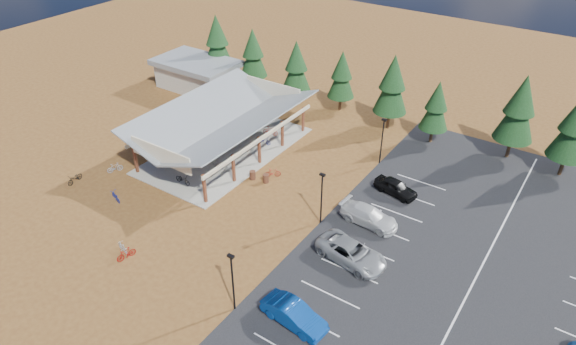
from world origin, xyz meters
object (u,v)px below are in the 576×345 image
Objects in this scene: bike_6 at (264,140)px; bike_9 at (115,168)px; bike_0 at (173,164)px; bike_7 at (270,131)px; trash_bin_0 at (253,175)px; bike_15 at (273,173)px; lamp_post_0 at (232,279)px; bike_2 at (220,138)px; bike_5 at (219,165)px; car_2 at (351,253)px; bike_4 at (183,179)px; bike_13 at (123,248)px; bike_3 at (246,122)px; lamp_post_2 at (382,138)px; bike_1 at (209,145)px; car_3 at (369,216)px; lamp_post_1 at (322,195)px; trash_bin_1 at (266,178)px; bike_11 at (126,254)px; outbuilding at (197,74)px; bike_pavilion at (223,119)px; car_4 at (396,187)px; car_1 at (294,315)px; bike_10 at (116,196)px.

bike_6 is 15.97m from bike_9.
bike_7 is (4.20, 11.32, 0.07)m from bike_0.
bike_0 reaches higher than trash_bin_0.
lamp_post_0 is at bearing 166.10° from bike_15.
bike_9 is at bearing 158.26° from bike_2.
bike_5 is at bearing -59.15° from bike_0.
car_2 is (21.19, -8.85, 0.26)m from bike_2.
bike_4 is 1.11× the size of bike_15.
bike_3 is at bearing -153.43° from bike_13.
lamp_post_2 is 5.71× the size of trash_bin_0.
bike_1 is 6.56m from bike_3.
lamp_post_0 is at bearing 169.92° from car_3.
bike_7 is at bearing -162.41° from bike_13.
trash_bin_0 is 0.51× the size of bike_0.
bike_5 is 14.08m from bike_13.
lamp_post_1 is 5.77m from car_2.
lamp_post_0 is 3.16× the size of bike_6.
lamp_post_2 is at bearing -43.25° from bike_4.
bike_11 reaches higher than trash_bin_1.
outbuilding is 6.71× the size of bike_1.
trash_bin_0 is at bearing -46.43° from bike_4.
lamp_post_2 reaches higher than car_3.
bike_5 is at bearing -159.56° from bike_13.
bike_4 is at bearing -84.42° from bike_pavilion.
car_3 is 5.48m from car_4.
car_1 reaches higher than bike_13.
bike_pavilion is 18.05m from bike_13.
bike_4 reaches higher than bike_13.
bike_9 is at bearing 155.99° from bike_11.
bike_10 is (-3.33, -5.49, -0.13)m from bike_4.
bike_15 is (6.53, 5.99, -0.08)m from bike_4.
bike_3 is at bearing 50.34° from car_1.
bike_10 is (-5.31, -16.28, -0.08)m from bike_6.
bike_13 is (-2.20, -14.57, 0.02)m from trash_bin_0.
bike_3 is 1.00× the size of bike_15.
bike_3 is 21.89m from car_3.
lamp_post_0 reaches higher than bike_5.
lamp_post_0 is 10.88m from bike_11.
bike_10 is (-0.97, -13.85, -0.15)m from bike_2.
bike_1 is at bearing -6.14° from bike_0.
lamp_post_2 is at bearing -7.85° from outbuilding.
bike_10 is at bearing 99.04° from bike_15.
car_4 is at bearing -94.91° from bike_6.
bike_10 is 22.05m from car_1.
bike_4 is 0.37× the size of car_1.
bike_1 is at bearing 60.63° from car_1.
trash_bin_0 is 0.52× the size of bike_10.
trash_bin_1 is 0.53× the size of bike_11.
lamp_post_1 is 1.04× the size of car_1.
bike_pavilion reaches higher than bike_13.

